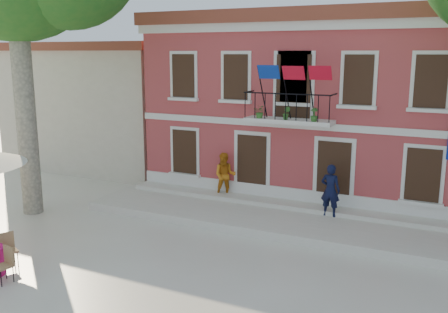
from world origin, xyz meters
TOP-DOWN VIEW (x-y plane):
  - ground at (0.00, 0.00)m, footprint 90.00×90.00m
  - main_building at (2.00, 9.99)m, footprint 13.50×9.59m
  - neighbor_west at (-9.50, 11.00)m, footprint 9.40×9.40m
  - terrace at (2.00, 4.40)m, footprint 14.00×3.40m
  - pedestrian_navy at (3.71, 5.14)m, footprint 0.69×0.47m
  - pedestrian_orange at (-0.57, 5.59)m, footprint 1.06×0.94m

SIDE VIEW (x-z plane):
  - ground at x=0.00m, z-range 0.00..0.00m
  - terrace at x=2.00m, z-range 0.00..0.30m
  - pedestrian_orange at x=-0.57m, z-range 0.30..2.09m
  - pedestrian_navy at x=3.71m, z-range 0.30..2.15m
  - neighbor_west at x=-9.50m, z-range 0.02..6.42m
  - main_building at x=2.00m, z-range 0.03..7.53m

